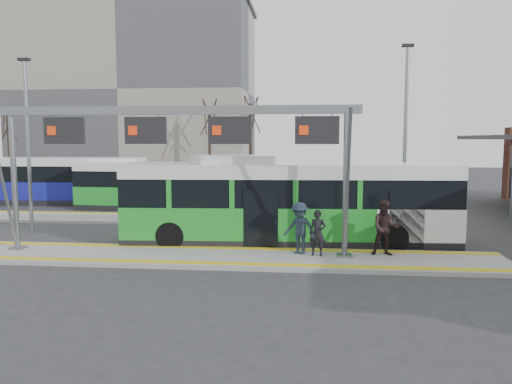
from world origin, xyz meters
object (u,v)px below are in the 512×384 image
(gantry, at_px, (177,136))
(passenger_c, at_px, (300,228))
(hero_bus, at_px, (288,204))
(passenger_b, at_px, (385,228))
(passenger_a, at_px, (317,233))

(gantry, height_order, passenger_c, gantry)
(hero_bus, height_order, passenger_b, hero_bus)
(passenger_a, bearing_deg, passenger_b, 19.95)
(hero_bus, bearing_deg, passenger_a, -69.23)
(hero_bus, bearing_deg, passenger_b, -35.92)
(gantry, relative_size, passenger_a, 8.11)
(passenger_b, bearing_deg, hero_bus, 149.35)
(gantry, bearing_deg, passenger_a, 0.45)
(passenger_b, bearing_deg, passenger_a, -170.74)
(passenger_c, bearing_deg, hero_bus, 127.58)
(hero_bus, xyz_separation_m, passenger_a, (1.13, -2.53, -0.68))
(gantry, relative_size, hero_bus, 0.99)
(passenger_b, bearing_deg, passenger_c, -176.55)
(passenger_a, xyz_separation_m, passenger_b, (2.35, 0.30, 0.17))
(gantry, xyz_separation_m, hero_bus, (3.78, 2.57, -2.67))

